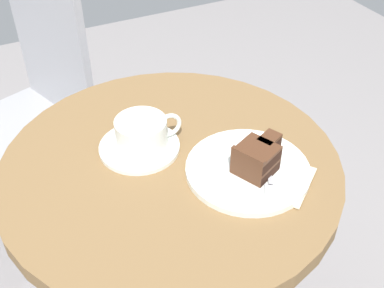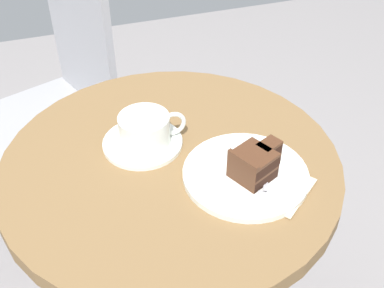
# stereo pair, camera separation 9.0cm
# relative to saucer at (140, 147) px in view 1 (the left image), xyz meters

# --- Properties ---
(cafe_table) EXTENTS (0.66, 0.66, 0.75)m
(cafe_table) POSITION_rel_saucer_xyz_m (0.04, -0.06, -0.14)
(cafe_table) COLOR brown
(cafe_table) RESTS_ON ground
(saucer) EXTENTS (0.16, 0.16, 0.01)m
(saucer) POSITION_rel_saucer_xyz_m (0.00, 0.00, 0.00)
(saucer) COLOR silver
(saucer) RESTS_ON cafe_table
(coffee_cup) EXTENTS (0.14, 0.10, 0.06)m
(coffee_cup) POSITION_rel_saucer_xyz_m (0.01, -0.00, 0.04)
(coffee_cup) COLOR silver
(coffee_cup) RESTS_ON saucer
(teaspoon) EXTENTS (0.05, 0.09, 0.00)m
(teaspoon) POSITION_rel_saucer_xyz_m (-0.04, 0.00, 0.01)
(teaspoon) COLOR #B7B7BC
(teaspoon) RESTS_ON saucer
(cake_plate) EXTENTS (0.23, 0.23, 0.01)m
(cake_plate) POSITION_rel_saucer_xyz_m (0.16, -0.15, 0.00)
(cake_plate) COLOR silver
(cake_plate) RESTS_ON cafe_table
(cake_slice) EXTENTS (0.11, 0.09, 0.06)m
(cake_slice) POSITION_rel_saucer_xyz_m (0.17, -0.16, 0.04)
(cake_slice) COLOR black
(cake_slice) RESTS_ON cake_plate
(fork) EXTENTS (0.08, 0.12, 0.00)m
(fork) POSITION_rel_saucer_xyz_m (0.18, -0.20, 0.01)
(fork) COLOR #B7B7BC
(fork) RESTS_ON cake_plate
(napkin) EXTENTS (0.17, 0.18, 0.00)m
(napkin) POSITION_rel_saucer_xyz_m (0.19, -0.19, -0.00)
(napkin) COLOR beige
(napkin) RESTS_ON cafe_table
(cafe_chair) EXTENTS (0.49, 0.49, 0.91)m
(cafe_chair) POSITION_rel_saucer_xyz_m (-0.12, 0.62, -0.22)
(cafe_chair) COLOR #9E9EA3
(cafe_chair) RESTS_ON ground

